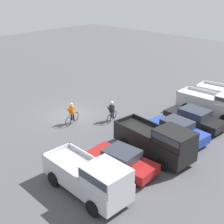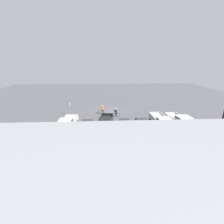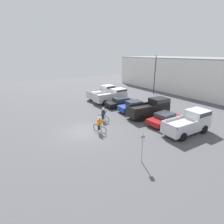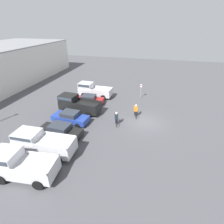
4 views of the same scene
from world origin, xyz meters
The scene contains 9 objects.
ground_plane centered at (0.00, 0.00, 0.00)m, with size 80.00×80.00×0.00m, color #4C4C51.
pickup_truck_1 centered at (-7.98, 8.82, 1.11)m, with size 2.34×5.58×2.10m.
sedan_0 centered at (-5.17, 8.51, 0.69)m, with size 2.19×4.77×1.36m.
sedan_1 centered at (-2.37, 8.73, 0.72)m, with size 2.24×4.54×1.45m.
pickup_truck_2 centered at (0.47, 9.17, 1.16)m, with size 2.54×5.69×2.27m.
sedan_2 centered at (3.23, 8.53, 0.69)m, with size 2.17×4.36×1.35m.
pickup_truck_3 centered at (6.05, 8.99, 1.14)m, with size 2.31×5.35×2.21m.
cyclist_0 centered at (1.04, 1.34, 0.84)m, with size 1.75×0.64×1.73m.
cyclist_1 centered at (-1.45, 3.27, 0.88)m, with size 1.65×0.62×1.69m.
Camera 1 is at (15.02, 18.96, 10.55)m, focal length 50.00 mm.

